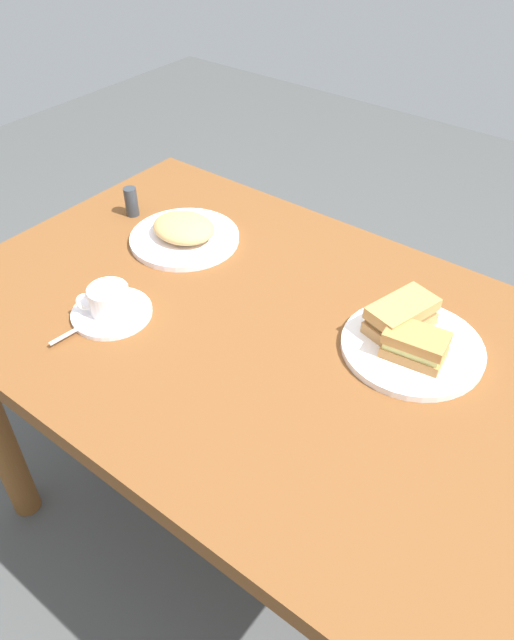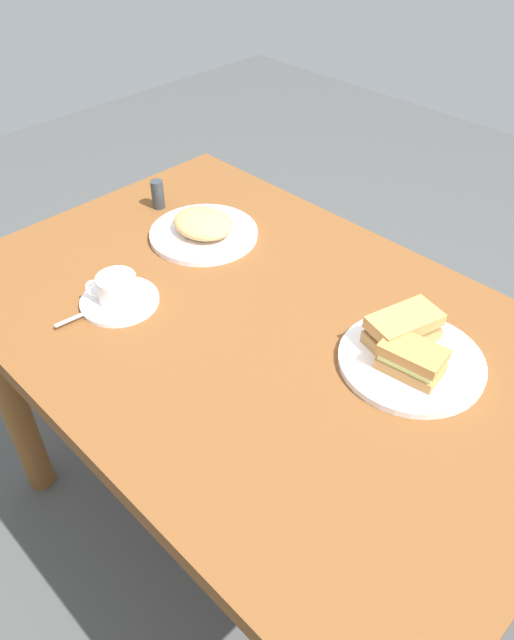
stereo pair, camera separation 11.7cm
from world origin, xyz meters
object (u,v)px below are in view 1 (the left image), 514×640
(sandwich_plate, at_px, (412,347))
(coffee_saucer, at_px, (112,313))
(coffee_cup, at_px, (108,299))
(salt_shaker, at_px, (131,202))
(side_plate, at_px, (185,238))
(spoon, at_px, (79,328))
(dining_table, at_px, (255,363))
(sandwich_front, at_px, (415,345))
(sandwich_back, at_px, (401,316))

(sandwich_plate, relative_size, coffee_saucer, 1.66)
(coffee_cup, xyz_separation_m, salt_shaker, (-0.25, 0.30, -0.00))
(side_plate, bearing_deg, sandwich_plate, -1.40)
(spoon, bearing_deg, salt_shaker, 123.28)
(coffee_saucer, distance_m, salt_shaker, 0.40)
(dining_table, relative_size, sandwich_plate, 4.80)
(side_plate, distance_m, salt_shaker, 0.19)
(spoon, bearing_deg, dining_table, 43.94)
(sandwich_plate, xyz_separation_m, spoon, (-0.54, -0.35, 0.01))
(sandwich_front, height_order, coffee_cup, sandwich_front)
(sandwich_plate, bearing_deg, dining_table, -158.76)
(coffee_saucer, xyz_separation_m, salt_shaker, (-0.26, 0.30, 0.03))
(dining_table, relative_size, salt_shaker, 17.63)
(sandwich_plate, relative_size, sandwich_front, 2.26)
(sandwich_back, distance_m, side_plate, 0.56)
(spoon, bearing_deg, sandwich_front, 30.34)
(sandwich_back, xyz_separation_m, side_plate, (-0.56, -0.01, -0.04))
(sandwich_front, bearing_deg, coffee_cup, -155.43)
(sandwich_plate, height_order, side_plate, same)
(coffee_cup, distance_m, side_plate, 0.30)
(sandwich_back, bearing_deg, coffee_cup, -147.94)
(coffee_saucer, height_order, spoon, spoon)
(sandwich_back, bearing_deg, salt_shaker, -179.71)
(sandwich_plate, distance_m, side_plate, 0.60)
(side_plate, bearing_deg, coffee_saucer, -76.51)
(coffee_cup, height_order, side_plate, coffee_cup)
(sandwich_front, relative_size, spoon, 1.21)
(sandwich_back, relative_size, salt_shaker, 2.07)
(salt_shaker, bearing_deg, coffee_cup, -49.88)
(sandwich_front, distance_m, coffee_saucer, 0.60)
(sandwich_plate, height_order, sandwich_front, sandwich_front)
(sandwich_plate, relative_size, sandwich_back, 1.78)
(sandwich_back, height_order, side_plate, sandwich_back)
(coffee_saucer, bearing_deg, dining_table, 34.41)
(sandwich_front, height_order, sandwich_back, sandwich_back)
(sandwich_front, distance_m, side_plate, 0.62)
(sandwich_front, height_order, side_plate, sandwich_front)
(coffee_cup, height_order, salt_shaker, salt_shaker)
(side_plate, bearing_deg, sandwich_back, 1.26)
(spoon, bearing_deg, sandwich_plate, 33.21)
(sandwich_back, height_order, salt_shaker, same)
(dining_table, xyz_separation_m, coffee_saucer, (-0.24, -0.16, 0.13))
(side_plate, relative_size, salt_shaker, 3.52)
(dining_table, distance_m, sandwich_front, 0.35)
(sandwich_back, bearing_deg, sandwich_front, -44.15)
(sandwich_plate, xyz_separation_m, sandwich_front, (0.01, -0.03, 0.03))
(spoon, distance_m, side_plate, 0.37)
(sandwich_front, xyz_separation_m, sandwich_back, (-0.06, 0.06, 0.00))
(sandwich_front, height_order, coffee_saucer, sandwich_front)
(sandwich_plate, distance_m, salt_shaker, 0.79)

